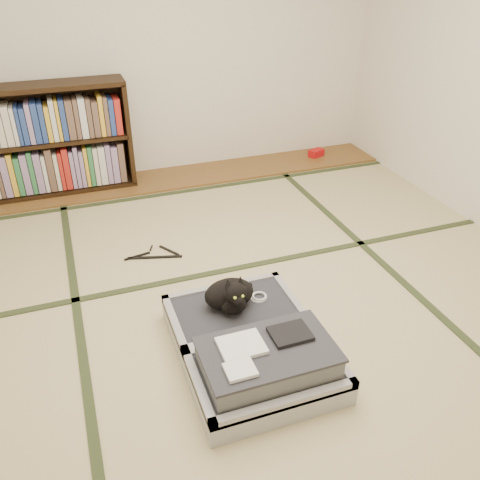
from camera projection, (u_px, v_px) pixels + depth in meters
name	position (u px, v px, depth m)	size (l,w,h in m)	color
floor	(252.00, 305.00, 3.07)	(4.50, 4.50, 0.00)	#CBB687
wood_strip	(175.00, 178.00, 4.68)	(4.00, 0.50, 0.02)	brown
red_item	(316.00, 153.00, 5.11)	(0.15, 0.09, 0.07)	red
room_shell	(256.00, 51.00, 2.32)	(4.50, 4.50, 4.50)	white
tatami_borders	(226.00, 262.00, 3.47)	(4.00, 4.50, 0.01)	#2D381E
bookcase	(49.00, 142.00, 4.22)	(1.34, 0.31, 0.92)	black
suitcase	(253.00, 348.00, 2.60)	(0.72, 0.96, 0.28)	#A8A8AD
cat	(231.00, 295.00, 2.76)	(0.32, 0.32, 0.26)	black
cable_coil	(259.00, 297.00, 2.89)	(0.10, 0.10, 0.02)	white
hanger	(154.00, 255.00, 3.54)	(0.39, 0.22, 0.01)	black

